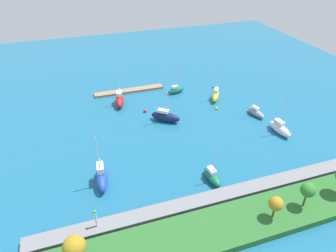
% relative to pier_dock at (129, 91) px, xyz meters
% --- Properties ---
extents(water, '(160.00, 160.00, 0.00)m').
position_rel_pier_dock_xyz_m(water, '(-4.49, 16.31, -0.33)').
color(water, '#1E668C').
rests_on(water, ground).
extents(pier_dock, '(21.21, 2.56, 0.66)m').
position_rel_pier_dock_xyz_m(pier_dock, '(0.00, 0.00, 0.00)').
color(pier_dock, '#997A56').
rests_on(pier_dock, ground).
extents(breakwater, '(64.61, 3.04, 1.42)m').
position_rel_pier_dock_xyz_m(breakwater, '(-4.49, 49.26, 0.38)').
color(breakwater, gray).
rests_on(breakwater, ground).
extents(shoreline_park, '(63.73, 8.65, 1.38)m').
position_rel_pier_dock_xyz_m(shoreline_park, '(-4.49, 55.65, 0.36)').
color(shoreline_park, '#2D6B2D').
rests_on(shoreline_park, ground).
extents(harbor_beacon, '(0.56, 0.56, 3.73)m').
position_rel_pier_dock_xyz_m(harbor_beacon, '(16.03, 49.26, 3.24)').
color(harbor_beacon, silver).
rests_on(harbor_beacon, breakwater).
extents(park_tree_center, '(2.59, 2.59, 5.10)m').
position_rel_pier_dock_xyz_m(park_tree_center, '(-18.98, 56.29, 4.80)').
color(park_tree_center, brown).
rests_on(park_tree_center, shoreline_park).
extents(park_tree_east, '(3.30, 3.30, 5.63)m').
position_rel_pier_dock_xyz_m(park_tree_east, '(19.45, 55.14, 5.01)').
color(park_tree_east, brown).
rests_on(park_tree_east, shoreline_park).
extents(park_tree_west, '(2.45, 2.45, 4.39)m').
position_rel_pier_dock_xyz_m(park_tree_west, '(-12.43, 56.71, 4.17)').
color(park_tree_west, brown).
rests_on(park_tree_west, shoreline_park).
extents(sailboat_green_outer_mooring, '(5.69, 2.70, 9.76)m').
position_rel_pier_dock_xyz_m(sailboat_green_outer_mooring, '(-13.38, 5.56, 0.74)').
color(sailboat_green_outer_mooring, '#19724C').
rests_on(sailboat_green_outer_mooring, water).
extents(sailboat_white_far_north, '(2.94, 7.29, 12.12)m').
position_rel_pier_dock_xyz_m(sailboat_white_far_north, '(-30.33, 33.84, 0.96)').
color(sailboat_white_far_north, white).
rests_on(sailboat_white_far_north, water).
extents(sailboat_blue_inner_mooring, '(2.83, 7.58, 11.73)m').
position_rel_pier_dock_xyz_m(sailboat_blue_inner_mooring, '(13.71, 38.02, 1.35)').
color(sailboat_blue_inner_mooring, '#2347B2').
rests_on(sailboat_blue_inner_mooring, water).
extents(sailboat_gray_lone_north, '(2.96, 6.09, 9.96)m').
position_rel_pier_dock_xyz_m(sailboat_gray_lone_north, '(-29.32, 24.85, 0.67)').
color(sailboat_gray_lone_north, gray).
rests_on(sailboat_gray_lone_north, water).
extents(sailboat_yellow_mid_basin, '(5.14, 6.47, 11.39)m').
position_rel_pier_dock_xyz_m(sailboat_yellow_mid_basin, '(-23.01, 13.15, 1.06)').
color(sailboat_yellow_mid_basin, yellow).
rests_on(sailboat_yellow_mid_basin, water).
extents(sailboat_navy_far_south, '(7.63, 6.74, 14.03)m').
position_rel_pier_dock_xyz_m(sailboat_navy_far_south, '(-5.32, 19.82, 1.10)').
color(sailboat_navy_far_south, '#141E4C').
rests_on(sailboat_navy_far_south, water).
extents(sailboat_red_off_beacon, '(3.78, 7.68, 11.01)m').
position_rel_pier_dock_xyz_m(sailboat_red_off_beacon, '(4.26, 7.30, 1.26)').
color(sailboat_red_off_beacon, red).
rests_on(sailboat_red_off_beacon, water).
extents(sailboat_green_lone_south, '(2.38, 5.90, 8.46)m').
position_rel_pier_dock_xyz_m(sailboat_green_lone_south, '(-7.24, 44.12, 0.77)').
color(sailboat_green_lone_south, '#19724C').
rests_on(sailboat_green_lone_south, water).
extents(mooring_buoy_orange, '(0.69, 0.69, 0.69)m').
position_rel_pier_dock_xyz_m(mooring_buoy_orange, '(-26.02, 5.78, 0.01)').
color(mooring_buoy_orange, orange).
rests_on(mooring_buoy_orange, water).
extents(mooring_buoy_yellow, '(0.71, 0.71, 0.71)m').
position_rel_pier_dock_xyz_m(mooring_buoy_yellow, '(-20.79, 18.60, 0.02)').
color(mooring_buoy_yellow, yellow).
rests_on(mooring_buoy_yellow, water).
extents(mooring_buoy_red, '(0.88, 0.88, 0.88)m').
position_rel_pier_dock_xyz_m(mooring_buoy_red, '(-1.44, 13.68, 0.11)').
color(mooring_buoy_red, red).
rests_on(mooring_buoy_red, water).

